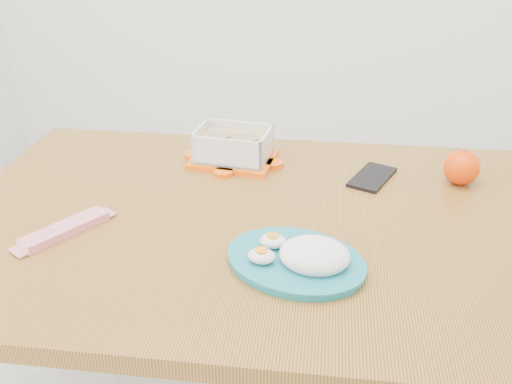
% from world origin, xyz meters
% --- Properties ---
extents(dining_table, '(1.43, 1.03, 0.75)m').
position_xyz_m(dining_table, '(0.11, -0.02, 0.66)').
color(dining_table, '#9D6B2C').
rests_on(dining_table, ground).
extents(food_container, '(0.22, 0.17, 0.09)m').
position_xyz_m(food_container, '(-0.02, 0.25, 0.79)').
color(food_container, '#FF5C07').
rests_on(food_container, dining_table).
extents(orange_fruit, '(0.09, 0.09, 0.09)m').
position_xyz_m(orange_fruit, '(0.55, 0.26, 0.79)').
color(orange_fruit, '#FF3605').
rests_on(orange_fruit, dining_table).
extents(rice_plate, '(0.33, 0.33, 0.07)m').
position_xyz_m(rice_plate, '(0.24, -0.18, 0.77)').
color(rice_plate, '#187586').
rests_on(rice_plate, dining_table).
extents(candy_bar, '(0.13, 0.19, 0.02)m').
position_xyz_m(candy_bar, '(-0.26, -0.18, 0.76)').
color(candy_bar, red).
rests_on(candy_bar, dining_table).
extents(smartphone, '(0.12, 0.17, 0.01)m').
position_xyz_m(smartphone, '(0.35, 0.23, 0.75)').
color(smartphone, black).
rests_on(smartphone, dining_table).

